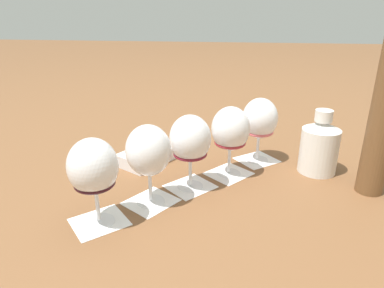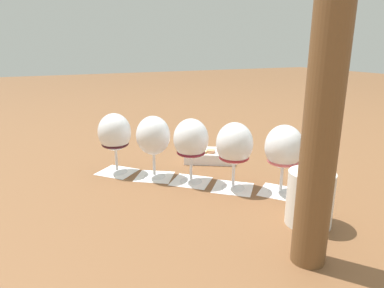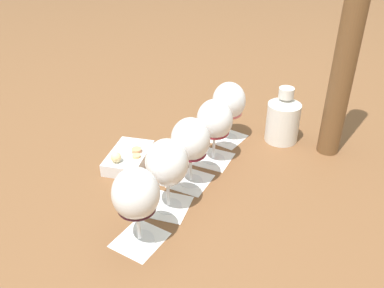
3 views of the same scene
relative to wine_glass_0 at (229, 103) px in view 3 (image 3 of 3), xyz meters
name	(u,v)px [view 3 (image 3 of 3)]	position (x,y,z in m)	size (l,w,h in m)	color
ground_plane	(191,181)	(0.18, -0.17, -0.12)	(8.00, 8.00, 0.00)	brown
tasting_card_0	(227,138)	(0.00, 0.00, -0.12)	(0.14, 0.14, 0.00)	white
tasting_card_1	(213,159)	(0.10, -0.08, -0.12)	(0.14, 0.14, 0.00)	white
tasting_card_2	(192,182)	(0.19, -0.17, -0.12)	(0.14, 0.14, 0.00)	white
tasting_card_3	(169,206)	(0.27, -0.25, -0.12)	(0.14, 0.14, 0.00)	white
tasting_card_4	(140,240)	(0.36, -0.34, -0.12)	(0.14, 0.14, 0.00)	white
wine_glass_0	(229,103)	(0.00, 0.00, 0.00)	(0.10, 0.10, 0.18)	white
wine_glass_1	(215,122)	(0.10, -0.08, 0.00)	(0.10, 0.10, 0.18)	white
wine_glass_2	(192,142)	(0.19, -0.17, 0.00)	(0.10, 0.10, 0.18)	white
wine_glass_3	(167,165)	(0.27, -0.25, 0.00)	(0.10, 0.10, 0.18)	white
wine_glass_4	(136,196)	(0.36, -0.34, 0.00)	(0.10, 0.10, 0.18)	white
ceramic_vase	(283,118)	(0.05, 0.16, -0.05)	(0.10, 0.10, 0.17)	white
snack_dish	(129,158)	(0.05, -0.31, -0.10)	(0.19, 0.17, 0.06)	silver
umbrella_pole	(352,28)	(0.15, 0.26, 0.24)	(0.06, 0.06, 0.72)	brown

